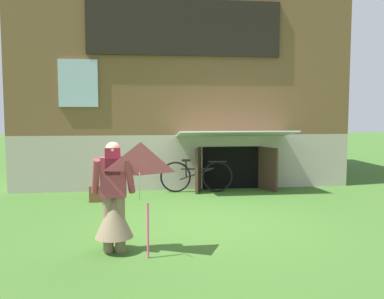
{
  "coord_description": "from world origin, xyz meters",
  "views": [
    {
      "loc": [
        -1.08,
        -7.11,
        1.9
      ],
      "look_at": [
        -0.12,
        0.61,
        1.2
      ],
      "focal_mm": 39.13,
      "sensor_mm": 36.0,
      "label": 1
    }
  ],
  "objects_px": {
    "kite": "(141,170)",
    "wooden_crate": "(99,193)",
    "person": "(114,206)",
    "bicycle_black": "(196,176)"
  },
  "relations": [
    {
      "from": "kite",
      "to": "wooden_crate",
      "type": "height_order",
      "value": "kite"
    },
    {
      "from": "person",
      "to": "bicycle_black",
      "type": "bearing_deg",
      "value": 87.13
    },
    {
      "from": "bicycle_black",
      "to": "wooden_crate",
      "type": "distance_m",
      "value": 2.34
    },
    {
      "from": "wooden_crate",
      "to": "bicycle_black",
      "type": "bearing_deg",
      "value": 18.54
    },
    {
      "from": "bicycle_black",
      "to": "person",
      "type": "bearing_deg",
      "value": -108.24
    },
    {
      "from": "bicycle_black",
      "to": "wooden_crate",
      "type": "relative_size",
      "value": 4.44
    },
    {
      "from": "person",
      "to": "wooden_crate",
      "type": "xyz_separation_m",
      "value": [
        -0.52,
        3.39,
        -0.46
      ]
    },
    {
      "from": "person",
      "to": "bicycle_black",
      "type": "height_order",
      "value": "person"
    },
    {
      "from": "person",
      "to": "kite",
      "type": "xyz_separation_m",
      "value": [
        0.37,
        -0.47,
        0.56
      ]
    },
    {
      "from": "kite",
      "to": "bicycle_black",
      "type": "relative_size",
      "value": 0.84
    }
  ]
}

